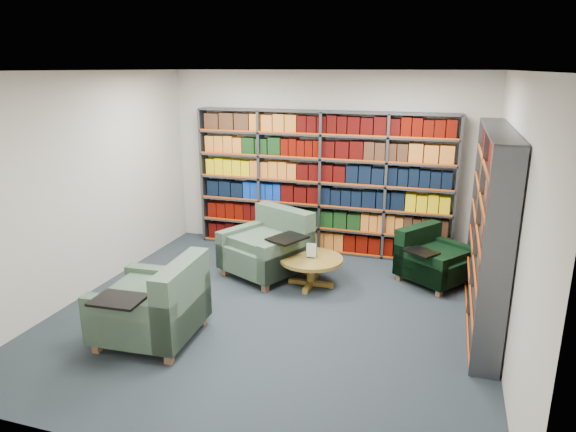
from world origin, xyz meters
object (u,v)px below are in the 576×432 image
(chair_teal_front, at_px, (158,308))
(coffee_table, at_px, (311,263))
(chair_teal_left, at_px, (271,248))
(chair_green_right, at_px, (430,260))

(chair_teal_front, xyz_separation_m, coffee_table, (1.19, 1.86, -0.05))
(chair_teal_left, bearing_deg, chair_green_right, 10.30)
(chair_green_right, relative_size, chair_teal_front, 0.94)
(chair_teal_front, bearing_deg, chair_teal_left, 76.24)
(chair_teal_left, distance_m, chair_green_right, 2.22)
(chair_green_right, distance_m, coffee_table, 1.66)
(chair_teal_left, xyz_separation_m, chair_green_right, (2.18, 0.40, -0.07))
(chair_teal_left, xyz_separation_m, chair_teal_front, (-0.52, -2.14, 0.00))
(chair_teal_front, distance_m, coffee_table, 2.21)
(chair_teal_left, relative_size, chair_green_right, 1.18)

